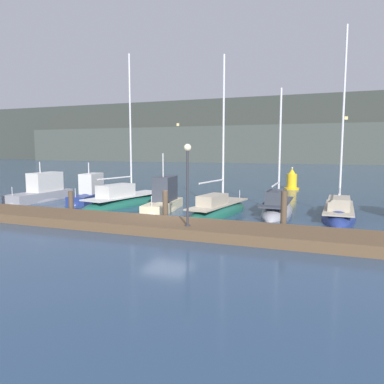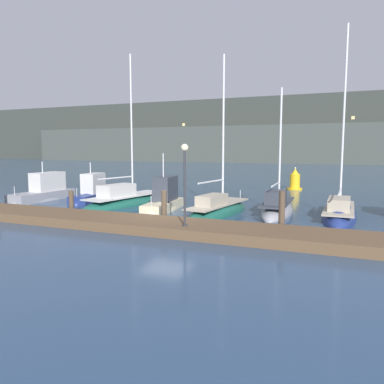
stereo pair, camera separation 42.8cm
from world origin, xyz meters
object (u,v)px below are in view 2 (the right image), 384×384
at_px(channel_buoy, 295,181).
at_px(motorboat_berth_2, 91,197).
at_px(dock_lamppost, 185,171).
at_px(sailboat_berth_5, 218,213).
at_px(motorboat_berth_1, 44,195).
at_px(motorboat_berth_4, 164,205).
at_px(sailboat_berth_7, 339,215).
at_px(sailboat_berth_3, 126,202).
at_px(sailboat_berth_6, 277,211).

bearing_deg(channel_buoy, motorboat_berth_2, -133.34).
bearing_deg(dock_lamppost, sailboat_berth_5, 93.43).
bearing_deg(motorboat_berth_1, channel_buoy, 41.74).
height_order(motorboat_berth_4, sailboat_berth_7, sailboat_berth_7).
bearing_deg(sailboat_berth_3, sailboat_berth_6, 1.96).
xyz_separation_m(sailboat_berth_6, sailboat_berth_7, (3.40, 0.03, -0.02)).
bearing_deg(channel_buoy, dock_lamppost, -95.53).
distance_m(sailboat_berth_3, sailboat_berth_6, 10.20).
xyz_separation_m(sailboat_berth_3, sailboat_berth_7, (13.59, 0.37, -0.04)).
bearing_deg(motorboat_berth_4, sailboat_berth_6, 12.21).
relative_size(motorboat_berth_1, motorboat_berth_2, 1.22).
bearing_deg(motorboat_berth_2, motorboat_berth_4, -13.77).
relative_size(sailboat_berth_6, dock_lamppost, 2.26).
xyz_separation_m(motorboat_berth_4, sailboat_berth_5, (3.65, -0.27, -0.21)).
xyz_separation_m(motorboat_berth_2, sailboat_berth_3, (3.28, -0.54, -0.16)).
bearing_deg(motorboat_berth_4, motorboat_berth_2, 166.23).
relative_size(sailboat_berth_7, channel_buoy, 5.41).
height_order(sailboat_berth_3, motorboat_berth_4, sailboat_berth_3).
distance_m(sailboat_berth_5, channel_buoy, 15.63).
distance_m(motorboat_berth_4, channel_buoy, 16.32).
bearing_deg(sailboat_berth_3, dock_lamppost, -43.06).
distance_m(sailboat_berth_5, sailboat_berth_7, 6.72).
xyz_separation_m(motorboat_berth_2, motorboat_berth_4, (6.73, -1.65, 0.02)).
relative_size(sailboat_berth_3, motorboat_berth_4, 2.18).
distance_m(motorboat_berth_1, sailboat_berth_6, 17.01).
bearing_deg(motorboat_berth_4, motorboat_berth_1, 176.40).
height_order(sailboat_berth_3, sailboat_berth_5, sailboat_berth_3).
xyz_separation_m(motorboat_berth_1, motorboat_berth_4, (10.25, -0.64, -0.05)).
height_order(motorboat_berth_1, sailboat_berth_3, sailboat_berth_3).
xyz_separation_m(channel_buoy, dock_lamppost, (-2.03, -21.00, 2.07)).
bearing_deg(sailboat_berth_7, dock_lamppost, -130.07).
bearing_deg(dock_lamppost, motorboat_berth_2, 145.06).
height_order(sailboat_berth_5, sailboat_berth_6, sailboat_berth_5).
distance_m(motorboat_berth_1, sailboat_berth_3, 6.82).
bearing_deg(motorboat_berth_1, motorboat_berth_4, -3.60).
bearing_deg(sailboat_berth_3, channel_buoy, 56.03).
xyz_separation_m(motorboat_berth_4, dock_lamppost, (3.98, -5.84, 2.53)).
distance_m(motorboat_berth_2, dock_lamppost, 13.31).
height_order(motorboat_berth_2, sailboat_berth_6, sailboat_berth_6).
bearing_deg(dock_lamppost, sailboat_berth_7, 49.93).
xyz_separation_m(motorboat_berth_4, sailboat_berth_6, (6.74, 1.46, -0.20)).
relative_size(sailboat_berth_3, dock_lamppost, 3.02).
xyz_separation_m(sailboat_berth_7, dock_lamppost, (-6.16, -7.32, 2.74)).
relative_size(sailboat_berth_5, sailboat_berth_7, 0.87).
distance_m(motorboat_berth_1, channel_buoy, 21.81).
bearing_deg(channel_buoy, sailboat_berth_3, -123.97).
bearing_deg(sailboat_berth_6, sailboat_berth_3, -178.04).
distance_m(sailboat_berth_3, motorboat_berth_4, 3.63).
height_order(sailboat_berth_6, dock_lamppost, sailboat_berth_6).
bearing_deg(channel_buoy, sailboat_berth_7, -73.22).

